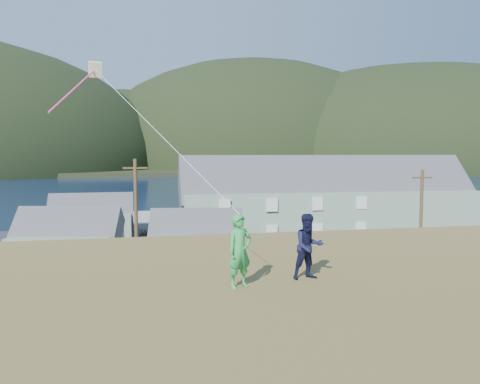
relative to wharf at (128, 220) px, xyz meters
name	(u,v)px	position (x,y,z in m)	size (l,w,h in m)	color
ground	(198,310)	(6.00, -40.00, -0.45)	(900.00, 900.00, 0.00)	#0A1638
grass_strip	(202,320)	(6.00, -42.00, -0.40)	(110.00, 8.00, 0.10)	#4C3D19
waterfront_lot	(180,254)	(6.00, -23.00, -0.39)	(72.00, 36.00, 0.12)	#28282B
wharf	(128,220)	(0.00, 0.00, 0.00)	(26.00, 14.00, 0.90)	gray
far_shore	(152,165)	(6.00, 290.00, 0.55)	(900.00, 320.00, 2.00)	black
far_hills	(207,165)	(41.59, 239.38, 1.55)	(760.00, 265.00, 143.00)	black
lodge	(327,201)	(23.51, -18.38, 4.20)	(34.56, 10.34, 12.09)	gray
shed_palegreen_near	(67,241)	(-4.17, -27.02, 2.06)	(10.05, 7.32, 6.64)	gray
shed_white	(196,242)	(6.97, -29.53, 2.04)	(8.85, 6.56, 6.47)	white
shed_palegreen_far	(91,218)	(-3.83, -11.83, 2.09)	(9.95, 5.80, 6.61)	slate
utility_poles	(186,237)	(5.39, -38.50, 4.17)	(33.09, 0.24, 9.78)	#47331E
parked_cars	(89,242)	(-3.32, -18.83, 0.37)	(19.95, 12.58, 1.57)	#375D8A
kite_flyer_green	(240,251)	(4.92, -59.59, 7.60)	(0.62, 0.41, 1.70)	green
kite_flyer_navy	(309,246)	(6.72, -59.19, 7.56)	(0.78, 0.61, 1.61)	black
kite_rig	(94,74)	(1.01, -51.98, 12.70)	(2.58, 4.23, 9.90)	#F1F0B7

